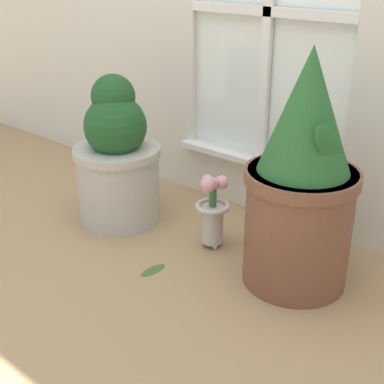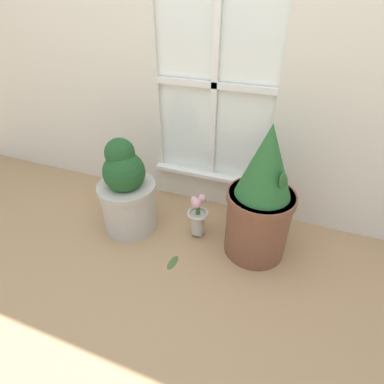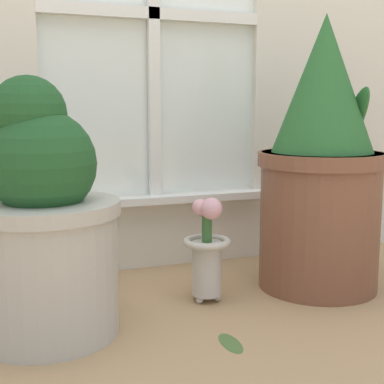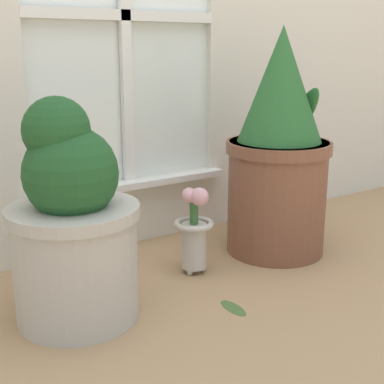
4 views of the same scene
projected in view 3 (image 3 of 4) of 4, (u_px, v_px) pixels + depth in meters
ground_plane at (242, 349)px, 1.17m from camera, size 10.00×10.00×0.00m
potted_plant_left at (44, 224)px, 1.22m from camera, size 0.35×0.35×0.60m
potted_plant_right at (321, 166)px, 1.53m from camera, size 0.36×0.36×0.78m
flower_vase at (207, 247)px, 1.45m from camera, size 0.13×0.13×0.29m
fallen_leaf at (231, 342)px, 1.20m from camera, size 0.05×0.11×0.01m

